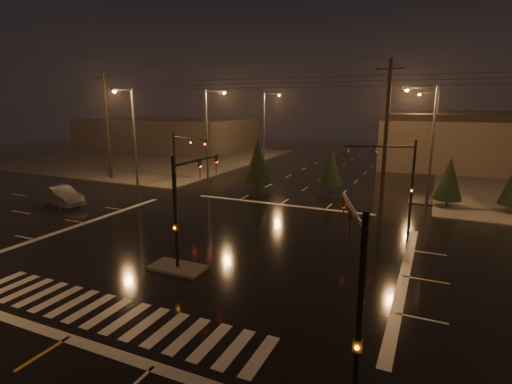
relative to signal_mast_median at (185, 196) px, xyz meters
The scene contains 22 objects.
ground 4.85m from the signal_mast_median, 90.00° to the left, with size 140.00×140.00×0.00m, color black.
sidewalk_nw 44.80m from the signal_mast_median, 132.21° to the left, with size 36.00×36.00×0.12m, color #4C4943.
median_island 3.79m from the signal_mast_median, 90.00° to the right, with size 3.00×1.60×0.15m, color #4C4943.
crosswalk 7.01m from the signal_mast_median, 90.00° to the right, with size 15.00×2.60×0.01m, color beige.
stop_bar_near 8.77m from the signal_mast_median, 90.00° to the right, with size 16.00×0.50×0.01m, color beige.
stop_bar_far 14.56m from the signal_mast_median, 90.00° to the left, with size 16.00×0.50×0.01m, color beige.
commercial_block 57.07m from the signal_mast_median, 127.83° to the left, with size 30.00×18.00×5.60m, color #403A38.
signal_mast_median is the anchor object (origin of this frame).
signal_mast_ne 16.27m from the signal_mast_median, 54.28° to the left, with size 4.84×1.86×6.00m.
signal_mast_nw 16.27m from the signal_mast_median, 125.72° to the left, with size 4.84×1.86×6.00m.
signal_mast_se 12.22m from the signal_mast_median, 33.15° to the right, with size 1.55×3.87×6.00m.
streetlight_1 23.94m from the signal_mast_median, 117.96° to the left, with size 2.77×0.32×10.00m.
streetlight_2 38.78m from the signal_mast_median, 106.79° to the left, with size 2.77×0.32×10.00m.
streetlight_3 22.20m from the signal_mast_median, 59.61° to the left, with size 2.77×0.32×10.00m.
streetlight_4 40.69m from the signal_mast_median, 74.03° to the left, with size 2.77×0.32×10.00m.
streetlight_5 21.53m from the signal_mast_median, 138.30° to the left, with size 0.32×2.77×10.00m.
utility_pole_0 27.95m from the signal_mast_median, 142.19° to the left, with size 2.20×0.32×12.00m.
utility_pole_1 19.00m from the signal_mast_median, 64.89° to the left, with size 2.20×0.32×12.00m.
conifer_0 23.00m from the signal_mast_median, 55.39° to the left, with size 2.26×2.26×4.23m.
conifer_3 19.39m from the signal_mast_median, 102.91° to the left, with size 2.76×2.76×5.01m.
conifer_4 20.67m from the signal_mast_median, 82.46° to the left, with size 2.38×2.38×4.42m.
car_crossing 18.33m from the signal_mast_median, 160.31° to the left, with size 1.72×4.94×1.63m, color #55585C.
Camera 1 is at (11.96, -20.20, 8.61)m, focal length 28.00 mm.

